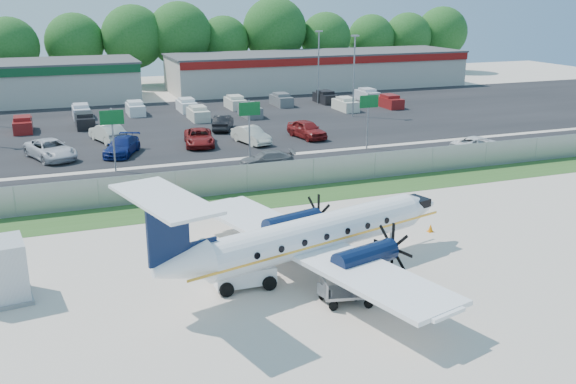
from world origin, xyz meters
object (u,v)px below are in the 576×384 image
object	(u,v)px
aircraft	(311,235)
baggage_cart_far	(348,292)
pushback_tug	(245,271)
baggage_cart_near	(339,292)

from	to	relation	value
aircraft	baggage_cart_far	bearing A→B (deg)	-83.10
aircraft	pushback_tug	world-z (taller)	aircraft
pushback_tug	baggage_cart_near	xyz separation A→B (m)	(3.46, -3.03, -0.32)
baggage_cart_far	pushback_tug	bearing A→B (deg)	137.41
aircraft	pushback_tug	distance (m)	3.57
baggage_cart_near	aircraft	bearing A→B (deg)	92.93
aircraft	pushback_tug	bearing A→B (deg)	178.88
pushback_tug	baggage_cart_far	xyz separation A→B (m)	(3.71, -3.41, -0.19)
pushback_tug	baggage_cart_far	bearing A→B (deg)	-42.59
pushback_tug	baggage_cart_near	bearing A→B (deg)	-41.24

